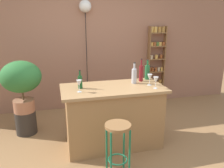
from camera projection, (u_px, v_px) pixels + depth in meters
ground at (118, 154)px, 3.23m from camera, size 12.00×12.00×0.00m
back_wall at (93, 40)px, 4.65m from camera, size 6.40×0.10×2.80m
kitchen_counter at (113, 116)px, 3.38m from camera, size 1.46×0.73×0.89m
bar_stool at (118, 139)px, 2.66m from camera, size 0.30×0.30×0.67m
spice_shelf at (156, 62)px, 4.98m from camera, size 0.38×0.13×1.66m
plant_stool at (26, 122)px, 3.76m from camera, size 0.33×0.33×0.38m
potted_plant at (21, 80)px, 3.56m from camera, size 0.62×0.56×0.82m
bottle_wine_red at (134, 75)px, 3.41m from camera, size 0.08×0.08×0.32m
bottle_soda_blue at (80, 82)px, 3.17m from camera, size 0.06×0.06×0.26m
bottle_olive_oil at (141, 73)px, 3.52m from camera, size 0.06×0.06×0.35m
bottle_spirits_clear at (147, 72)px, 3.64m from camera, size 0.08×0.08×0.32m
wine_glass_left at (79, 83)px, 3.01m from camera, size 0.07×0.07×0.16m
wine_glass_center at (156, 80)px, 3.17m from camera, size 0.07×0.07×0.16m
wine_glass_right at (150, 77)px, 3.31m from camera, size 0.07×0.07×0.16m
pendant_globe_light at (85, 7)px, 4.34m from camera, size 0.24×0.24×2.16m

